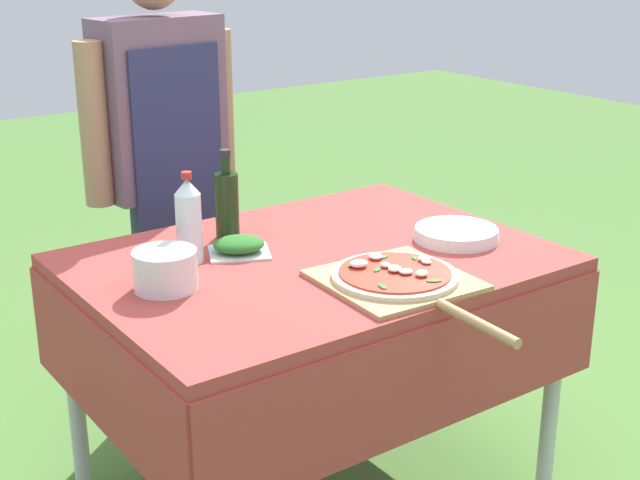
{
  "coord_description": "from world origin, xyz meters",
  "views": [
    {
      "loc": [
        -1.26,
        -1.79,
        1.55
      ],
      "look_at": [
        0.02,
        0.0,
        0.78
      ],
      "focal_mm": 50.0,
      "sensor_mm": 36.0,
      "label": 1
    }
  ],
  "objects_px": {
    "person_cook": "(163,151)",
    "pizza_on_peel": "(398,279)",
    "oil_bottle": "(227,203)",
    "plate_stack": "(456,234)",
    "herb_container": "(239,246)",
    "mixing_tub": "(165,270)",
    "water_bottle": "(189,220)",
    "prep_table": "(313,287)"
  },
  "relations": [
    {
      "from": "oil_bottle",
      "to": "mixing_tub",
      "type": "distance_m",
      "value": 0.39
    },
    {
      "from": "prep_table",
      "to": "plate_stack",
      "type": "xyz_separation_m",
      "value": [
        0.39,
        -0.12,
        0.1
      ]
    },
    {
      "from": "pizza_on_peel",
      "to": "water_bottle",
      "type": "relative_size",
      "value": 2.5
    },
    {
      "from": "prep_table",
      "to": "pizza_on_peel",
      "type": "distance_m",
      "value": 0.3
    },
    {
      "from": "pizza_on_peel",
      "to": "mixing_tub",
      "type": "distance_m",
      "value": 0.56
    },
    {
      "from": "person_cook",
      "to": "herb_container",
      "type": "relative_size",
      "value": 7.42
    },
    {
      "from": "person_cook",
      "to": "plate_stack",
      "type": "height_order",
      "value": "person_cook"
    },
    {
      "from": "person_cook",
      "to": "water_bottle",
      "type": "relative_size",
      "value": 6.24
    },
    {
      "from": "person_cook",
      "to": "mixing_tub",
      "type": "bearing_deg",
      "value": 56.31
    },
    {
      "from": "prep_table",
      "to": "herb_container",
      "type": "height_order",
      "value": "herb_container"
    },
    {
      "from": "herb_container",
      "to": "mixing_tub",
      "type": "bearing_deg",
      "value": -157.69
    },
    {
      "from": "oil_bottle",
      "to": "water_bottle",
      "type": "xyz_separation_m",
      "value": [
        -0.17,
        -0.11,
        0.01
      ]
    },
    {
      "from": "pizza_on_peel",
      "to": "oil_bottle",
      "type": "bearing_deg",
      "value": 109.68
    },
    {
      "from": "water_bottle",
      "to": "mixing_tub",
      "type": "relative_size",
      "value": 1.55
    },
    {
      "from": "pizza_on_peel",
      "to": "oil_bottle",
      "type": "xyz_separation_m",
      "value": [
        -0.16,
        0.54,
        0.08
      ]
    },
    {
      "from": "person_cook",
      "to": "pizza_on_peel",
      "type": "relative_size",
      "value": 2.5
    },
    {
      "from": "pizza_on_peel",
      "to": "oil_bottle",
      "type": "distance_m",
      "value": 0.57
    },
    {
      "from": "oil_bottle",
      "to": "mixing_tub",
      "type": "xyz_separation_m",
      "value": [
        -0.31,
        -0.24,
        -0.05
      ]
    },
    {
      "from": "prep_table",
      "to": "plate_stack",
      "type": "bearing_deg",
      "value": -17.25
    },
    {
      "from": "oil_bottle",
      "to": "prep_table",
      "type": "bearing_deg",
      "value": -67.64
    },
    {
      "from": "pizza_on_peel",
      "to": "herb_container",
      "type": "distance_m",
      "value": 0.45
    },
    {
      "from": "prep_table",
      "to": "person_cook",
      "type": "height_order",
      "value": "person_cook"
    },
    {
      "from": "water_bottle",
      "to": "herb_container",
      "type": "bearing_deg",
      "value": -8.42
    },
    {
      "from": "oil_bottle",
      "to": "pizza_on_peel",
      "type": "bearing_deg",
      "value": -73.42
    },
    {
      "from": "oil_bottle",
      "to": "mixing_tub",
      "type": "relative_size",
      "value": 1.62
    },
    {
      "from": "water_bottle",
      "to": "oil_bottle",
      "type": "bearing_deg",
      "value": 32.52
    },
    {
      "from": "person_cook",
      "to": "pizza_on_peel",
      "type": "height_order",
      "value": "person_cook"
    },
    {
      "from": "oil_bottle",
      "to": "herb_container",
      "type": "height_order",
      "value": "oil_bottle"
    },
    {
      "from": "oil_bottle",
      "to": "plate_stack",
      "type": "distance_m",
      "value": 0.64
    },
    {
      "from": "person_cook",
      "to": "oil_bottle",
      "type": "bearing_deg",
      "value": 75.46
    },
    {
      "from": "plate_stack",
      "to": "prep_table",
      "type": "bearing_deg",
      "value": 162.75
    },
    {
      "from": "prep_table",
      "to": "herb_container",
      "type": "relative_size",
      "value": 6.04
    },
    {
      "from": "prep_table",
      "to": "plate_stack",
      "type": "relative_size",
      "value": 5.2
    },
    {
      "from": "pizza_on_peel",
      "to": "oil_bottle",
      "type": "height_order",
      "value": "oil_bottle"
    },
    {
      "from": "prep_table",
      "to": "pizza_on_peel",
      "type": "bearing_deg",
      "value": -79.15
    },
    {
      "from": "pizza_on_peel",
      "to": "plate_stack",
      "type": "bearing_deg",
      "value": 27.69
    },
    {
      "from": "mixing_tub",
      "to": "water_bottle",
      "type": "bearing_deg",
      "value": 44.09
    },
    {
      "from": "water_bottle",
      "to": "herb_container",
      "type": "distance_m",
      "value": 0.16
    },
    {
      "from": "oil_bottle",
      "to": "water_bottle",
      "type": "relative_size",
      "value": 1.05
    },
    {
      "from": "prep_table",
      "to": "water_bottle",
      "type": "distance_m",
      "value": 0.38
    },
    {
      "from": "pizza_on_peel",
      "to": "water_bottle",
      "type": "xyz_separation_m",
      "value": [
        -0.33,
        0.43,
        0.1
      ]
    },
    {
      "from": "mixing_tub",
      "to": "herb_container",
      "type": "bearing_deg",
      "value": 22.31
    }
  ]
}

